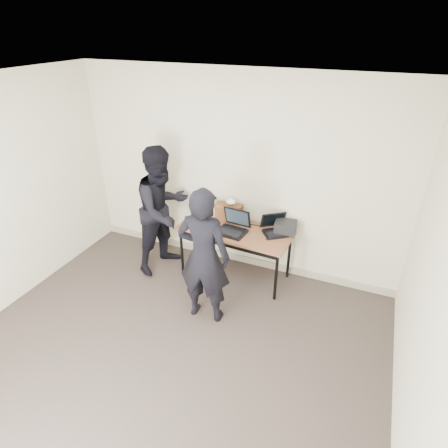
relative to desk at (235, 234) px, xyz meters
The scene contains 13 objects.
room 2.02m from the desk, 94.04° to the right, with size 4.60×4.60×2.80m.
desk is the anchor object (origin of this frame).
laptop_beige 0.51m from the desk, behind, with size 0.40×0.40×0.28m.
laptop_center 0.13m from the desk, 105.25° to the right, with size 0.41×0.39×0.29m.
laptop_right 0.54m from the desk, 16.85° to the left, with size 0.46×0.46×0.24m.
leather_satchel 0.34m from the desk, 128.15° to the left, with size 0.37×0.19×0.25m.
tissue 0.44m from the desk, 122.77° to the left, with size 0.13×0.10×0.08m, color white.
equipment_box 0.67m from the desk, 16.92° to the left, with size 0.27×0.23×0.16m, color black.
power_brick 0.29m from the desk, 142.53° to the right, with size 0.09×0.06×0.03m, color black.
cables 0.06m from the desk, 167.32° to the left, with size 1.16×0.43×0.01m.
person_typist 0.91m from the desk, 91.49° to the right, with size 0.61×0.40×1.68m, color black.
person_observer 1.03m from the desk, behind, with size 0.87×0.68×1.78m, color black.
baseboard 0.71m from the desk, 111.37° to the left, with size 4.50×0.03×0.10m, color #A49D88.
Camera 1 is at (1.67, -2.13, 3.17)m, focal length 30.00 mm.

